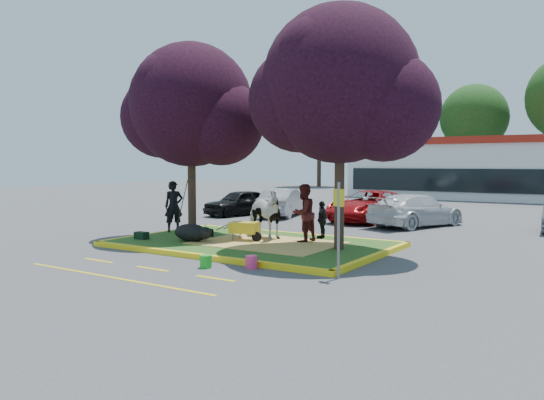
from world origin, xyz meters
The scene contains 31 objects.
ground centered at (0.00, 0.00, 0.00)m, with size 90.00×90.00×0.00m, color #424244.
median_island centered at (0.00, 0.00, 0.07)m, with size 8.00×5.00×0.15m, color #204A17.
curb_near centered at (0.00, -2.58, 0.07)m, with size 8.30×0.16×0.15m, color yellow.
curb_far centered at (0.00, 2.58, 0.07)m, with size 8.30×0.16×0.15m, color yellow.
curb_left centered at (-4.08, 0.00, 0.07)m, with size 0.16×5.30×0.15m, color yellow.
curb_right centered at (4.08, 0.00, 0.07)m, with size 0.16×5.30×0.15m, color yellow.
straw_bedding centered at (0.60, 0.00, 0.15)m, with size 4.20×3.00×0.01m, color #E7BE5F.
tree_purple_left centered at (-2.78, 0.38, 4.36)m, with size 5.06×4.20×6.51m.
tree_purple_right centered at (2.92, 0.18, 4.56)m, with size 5.30×4.40×6.82m.
fire_lane_stripe_a centered at (-2.00, -4.20, 0.00)m, with size 1.10×0.12×0.01m, color yellow.
fire_lane_stripe_b centered at (0.00, -4.20, 0.00)m, with size 1.10×0.12×0.01m, color yellow.
fire_lane_stripe_c centered at (2.00, -4.20, 0.00)m, with size 1.10×0.12×0.01m, color yellow.
fire_lane_long centered at (0.00, -5.40, 0.00)m, with size 6.00×0.10×0.01m, color yellow.
retail_building centered at (2.00, 27.98, 2.25)m, with size 20.40×8.40×4.40m.
treeline centered at (1.23, 37.61, 7.73)m, with size 46.58×7.80×14.63m.
cow centered at (-0.17, 0.84, 0.95)m, with size 0.86×1.88×1.59m, color white.
calf centered at (-1.60, -0.98, 0.42)m, with size 1.26×0.71×0.55m, color black.
handler centered at (-3.70, 0.44, 1.05)m, with size 0.66×0.43×1.80m, color black.
visitor_a centered at (1.38, 0.83, 1.05)m, with size 0.87×0.68×1.79m, color #4A1615.
visitor_b centered at (1.46, 1.90, 0.75)m, with size 0.71×0.29×1.21m, color black.
wheelbarrow centered at (-0.29, 0.03, 0.56)m, with size 1.56×0.72×0.59m.
gear_bag_dark centered at (-2.00, 0.19, 0.28)m, with size 0.49×0.27×0.25m, color black.
gear_bag_green centered at (-3.27, -1.49, 0.27)m, with size 0.43×0.27×0.23m, color black.
sign_post centered at (4.30, -2.70, 1.31)m, with size 0.30×0.11×2.16m.
bucket_green centered at (1.02, -3.39, 0.16)m, with size 0.29×0.29×0.32m, color green.
bucket_pink centered at (2.01, -2.83, 0.16)m, with size 0.30×0.30×0.32m, color #EA346F.
bucket_blue centered at (0.93, -3.23, 0.14)m, with size 0.26×0.26×0.28m, color blue.
car_black centered at (-6.17, 7.64, 0.64)m, with size 1.51×3.75×1.28m, color black.
car_silver centered at (-4.11, 8.43, 0.67)m, with size 1.42×4.08×1.34m, color gray.
car_red centered at (0.30, 8.68, 0.68)m, with size 2.26×4.91×1.36m, color #A60D11.
car_white centered at (2.61, 7.88, 0.66)m, with size 1.86×4.58×1.33m, color silver.
Camera 1 is at (9.48, -13.30, 2.59)m, focal length 35.00 mm.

